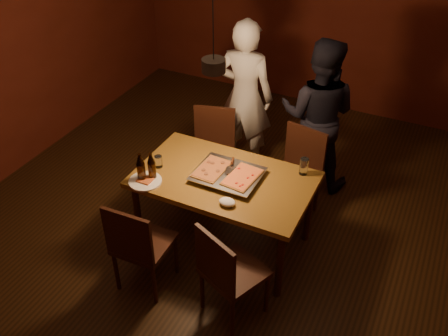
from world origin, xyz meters
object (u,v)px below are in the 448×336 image
at_px(chair_far_left, 213,143).
at_px(chair_near_left, 137,241).
at_px(chair_far_right, 299,165).
at_px(beer_bottle_b, 152,166).
at_px(chair_near_right, 226,268).
at_px(beer_bottle_a, 141,167).
at_px(diner_dark, 318,115).
at_px(dining_table, 224,184).
at_px(pizza_tray, 228,175).
at_px(plate_slice, 145,181).
at_px(diner_white, 245,97).
at_px(pendant_lamp, 214,64).

distance_m(chair_far_left, chair_near_left, 1.52).
xyz_separation_m(chair_far_right, beer_bottle_b, (-0.97, -1.02, 0.34)).
distance_m(chair_near_right, beer_bottle_a, 1.11).
bearing_deg(diner_dark, dining_table, 66.88).
relative_size(pizza_tray, beer_bottle_a, 2.04).
bearing_deg(beer_bottle_a, dining_table, 29.28).
distance_m(chair_near_left, diner_dark, 2.23).
bearing_deg(plate_slice, beer_bottle_b, 66.99).
height_order(dining_table, plate_slice, plate_slice).
bearing_deg(dining_table, chair_near_left, -115.67).
bearing_deg(dining_table, diner_white, 106.35).
bearing_deg(chair_near_right, beer_bottle_a, -178.63).
relative_size(chair_far_right, plate_slice, 1.77).
xyz_separation_m(chair_near_left, diner_white, (0.01, 2.05, 0.30)).
height_order(pizza_tray, diner_white, diner_white).
bearing_deg(pendant_lamp, pizza_tray, 0.98).
bearing_deg(diner_white, pendant_lamp, 98.79).
bearing_deg(chair_near_right, dining_table, 140.57).
xyz_separation_m(chair_far_left, diner_dark, (0.90, 0.56, 0.26)).
height_order(beer_bottle_a, beer_bottle_b, beer_bottle_a).
height_order(chair_near_left, pizza_tray, chair_near_left).
xyz_separation_m(pizza_tray, diner_dark, (0.39, 1.27, 0.03)).
xyz_separation_m(chair_near_right, diner_dark, (0.04, 2.02, 0.26)).
distance_m(chair_far_right, diner_white, 1.00).
xyz_separation_m(dining_table, diner_dark, (0.42, 1.28, 0.12)).
xyz_separation_m(beer_bottle_a, beer_bottle_b, (0.06, 0.06, -0.01)).
xyz_separation_m(chair_far_left, beer_bottle_b, (-0.06, -1.00, 0.34)).
xyz_separation_m(beer_bottle_a, plate_slice, (0.03, -0.01, -0.13)).
bearing_deg(pizza_tray, chair_far_right, 56.01).
distance_m(chair_far_right, beer_bottle_a, 1.53).
distance_m(chair_far_left, beer_bottle_a, 1.13).
relative_size(dining_table, pendant_lamp, 1.36).
bearing_deg(chair_far_right, beer_bottle_b, 58.00).
bearing_deg(chair_far_right, chair_near_left, 73.69).
relative_size(chair_far_left, diner_white, 0.31).
distance_m(beer_bottle_b, diner_white, 1.55).
height_order(beer_bottle_b, pendant_lamp, pendant_lamp).
bearing_deg(chair_far_left, dining_table, 108.42).
xyz_separation_m(dining_table, chair_far_right, (0.43, 0.75, -0.14)).
xyz_separation_m(dining_table, pendant_lamp, (-0.09, 0.01, 1.08)).
bearing_deg(chair_far_right, plate_slice, 59.04).
distance_m(beer_bottle_a, pendant_lamp, 1.07).
bearing_deg(diner_dark, pizza_tray, 67.92).
bearing_deg(pizza_tray, pendant_lamp, 175.42).
distance_m(beer_bottle_a, diner_white, 1.62).
height_order(chair_far_right, beer_bottle_b, beer_bottle_b).
height_order(chair_near_right, diner_white, diner_white).
bearing_deg(chair_near_left, chair_near_right, 1.93).
relative_size(chair_far_right, diner_white, 0.30).
height_order(dining_table, diner_dark, diner_dark).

